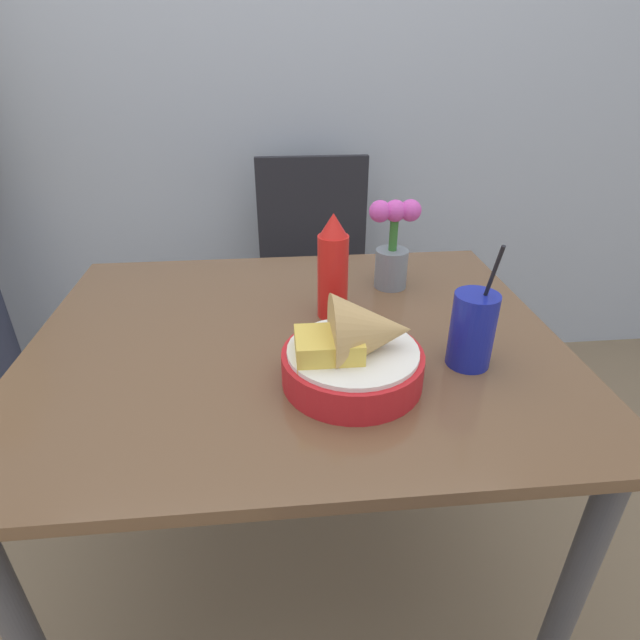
{
  "coord_description": "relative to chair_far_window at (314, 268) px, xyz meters",
  "views": [
    {
      "loc": [
        -0.03,
        -0.88,
        1.27
      ],
      "look_at": [
        0.04,
        -0.05,
        0.82
      ],
      "focal_mm": 28.0,
      "sensor_mm": 36.0,
      "label": 1
    }
  ],
  "objects": [
    {
      "name": "ground_plane",
      "position": [
        -0.11,
        -0.82,
        -0.55
      ],
      "size": [
        12.0,
        12.0,
        0.0
      ],
      "primitive_type": "plane",
      "color": "#7A664C"
    },
    {
      "name": "wall_window",
      "position": [
        -0.11,
        0.3,
        0.75
      ],
      "size": [
        7.0,
        0.06,
        2.6
      ],
      "color": "#9EA8B7",
      "rests_on": "ground_plane"
    },
    {
      "name": "dining_table",
      "position": [
        -0.11,
        -0.82,
        0.1
      ],
      "size": [
        1.06,
        0.87,
        0.76
      ],
      "color": "brown",
      "rests_on": "ground_plane"
    },
    {
      "name": "chair_far_window",
      "position": [
        0.0,
        0.0,
        0.0
      ],
      "size": [
        0.4,
        0.4,
        0.94
      ],
      "color": "black",
      "rests_on": "ground_plane"
    },
    {
      "name": "food_basket",
      "position": [
        -0.01,
        -0.99,
        0.26
      ],
      "size": [
        0.25,
        0.25,
        0.17
      ],
      "color": "red",
      "rests_on": "dining_table"
    },
    {
      "name": "ketchup_bottle",
      "position": [
        -0.02,
        -0.74,
        0.31
      ],
      "size": [
        0.06,
        0.06,
        0.23
      ],
      "color": "red",
      "rests_on": "dining_table"
    },
    {
      "name": "drink_cup",
      "position": [
        0.2,
        -0.95,
        0.27
      ],
      "size": [
        0.08,
        0.08,
        0.24
      ],
      "color": "#192399",
      "rests_on": "dining_table"
    },
    {
      "name": "flower_vase",
      "position": [
        0.14,
        -0.61,
        0.31
      ],
      "size": [
        0.12,
        0.08,
        0.21
      ],
      "color": "gray",
      "rests_on": "dining_table"
    }
  ]
}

